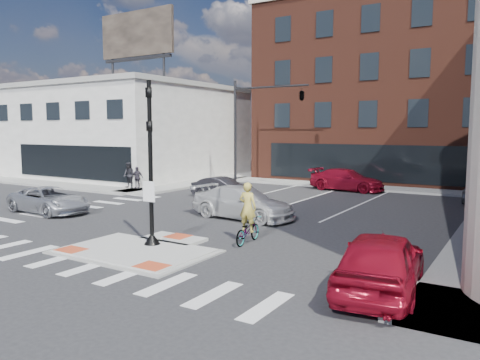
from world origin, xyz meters
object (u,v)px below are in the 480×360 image
Objects in this scene: silver_suv at (49,200)px; bg_car_dark at (222,188)px; red_sedan at (381,262)px; pedestrian_b at (137,178)px; white_pickup at (243,203)px; cyclist at (248,223)px; bg_car_red at (347,180)px; pedestrian_a at (129,175)px.

bg_car_dark is at bearing -24.08° from silver_suv.
silver_suv is at bearing -16.25° from red_sedan.
pedestrian_b reaches higher than red_sedan.
white_pickup is 5.03m from cyclist.
bg_car_dark is 11.93m from cyclist.
silver_suv is at bearing -94.74° from pedestrian_b.
bg_car_red is 2.82× the size of pedestrian_a.
pedestrian_b is (0.59, 0.19, -0.16)m from pedestrian_a.
red_sedan is at bearing 149.42° from cyclist.
cyclist is at bearing -141.79° from white_pickup.
bg_car_red is at bearing -88.33° from cyclist.
cyclist is at bearing -52.31° from pedestrian_b.
white_pickup reaches higher than bg_car_red.
silver_suv is 10.31m from bg_car_dark.
white_pickup reaches higher than silver_suv.
silver_suv is 0.99× the size of red_sedan.
cyclist is (1.95, -17.06, 0.02)m from bg_car_red.
silver_suv is at bearing -5.74° from cyclist.
silver_suv is 0.91× the size of white_pickup.
white_pickup is at bearing -46.02° from red_sedan.
cyclist is at bearing -168.58° from bg_car_red.
silver_suv reaches higher than bg_car_dark.
red_sedan is at bearing -19.88° from pedestrian_a.
bg_car_dark is (4.76, 9.15, -0.02)m from silver_suv.
bg_car_dark is at bearing 47.03° from white_pickup.
white_pickup is 3.44× the size of pedestrian_b.
red_sedan is 0.92× the size of white_pickup.
white_pickup is 1.34× the size of bg_car_dark.
bg_car_dark is 2.13× the size of pedestrian_a.
silver_suv is 3.14× the size of pedestrian_b.
white_pickup is 13.40m from pedestrian_a.
white_pickup is at bearing -43.01° from pedestrian_b.
bg_car_dark is 1.70× the size of cyclist.
cyclist is (12.19, -0.19, 0.11)m from silver_suv.
silver_suv is 1.22× the size of bg_car_dark.
bg_car_red reaches higher than silver_suv.
white_pickup is 12.89m from bg_car_red.
pedestrian_b is (-12.74, -7.86, 0.16)m from bg_car_red.
red_sedan is 21.33m from bg_car_red.
red_sedan is 2.10× the size of cyclist.
silver_suv is 9.36m from pedestrian_b.
white_pickup is 2.85× the size of pedestrian_a.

